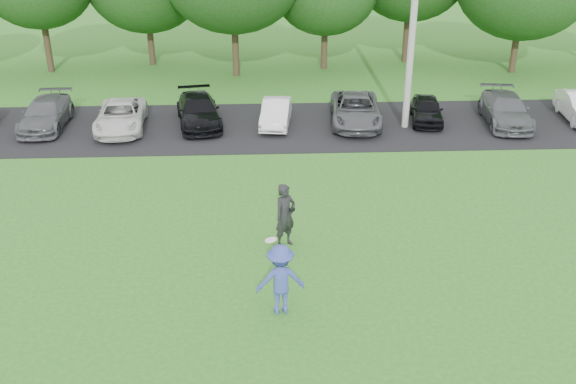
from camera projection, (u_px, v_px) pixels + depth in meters
name	position (u px, v px, depth m)	size (l,w,h in m)	color
ground	(295.00, 298.00, 16.08)	(100.00, 100.00, 0.00)	#287220
parking_lot	(278.00, 126.00, 27.83)	(32.00, 6.50, 0.03)	black
utility_pole	(415.00, 2.00, 25.50)	(0.28, 0.28, 10.53)	#AAA9A5
frisbee_player	(280.00, 279.00, 15.19)	(1.24, 0.81, 2.11)	#3B4AA8
camera_bystander	(285.00, 216.00, 18.08)	(0.83, 0.79, 1.91)	black
parked_cars	(265.00, 112.00, 27.61)	(28.82, 5.01, 1.25)	silver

